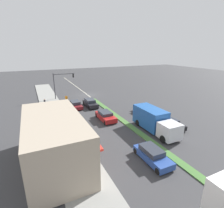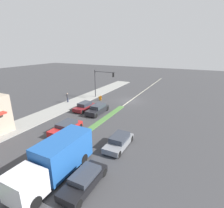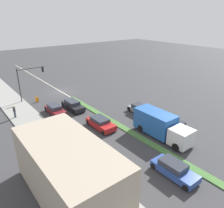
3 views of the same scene
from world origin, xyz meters
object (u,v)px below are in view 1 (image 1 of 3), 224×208
object	(u,v)px
suv_grey	(144,110)
traffic_signal_main	(61,81)
coupe_blue	(152,155)
suv_black	(170,123)
pedestrian	(45,103)
hatchback_red	(106,116)
delivery_truck	(154,120)
warning_aframe_sign	(66,98)
sedan_maroon	(76,105)
sedan_dark	(90,103)

from	to	relation	value
suv_grey	traffic_signal_main	bearing A→B (deg)	-54.38
coupe_blue	suv_black	world-z (taller)	coupe_blue
traffic_signal_main	pedestrian	size ratio (longest dim) A/B	3.22
suv_black	hatchback_red	world-z (taller)	hatchback_red
delivery_truck	hatchback_red	world-z (taller)	delivery_truck
warning_aframe_sign	coupe_blue	size ratio (longest dim) A/B	0.19
warning_aframe_sign	sedan_maroon	world-z (taller)	sedan_maroon
traffic_signal_main	suv_black	size ratio (longest dim) A/B	1.30
coupe_blue	hatchback_red	bearing A→B (deg)	-90.00
sedan_maroon	delivery_truck	bearing A→B (deg)	117.31
pedestrian	hatchback_red	distance (m)	12.58
traffic_signal_main	warning_aframe_sign	distance (m)	3.87
delivery_truck	suv_grey	xyz separation A→B (m)	(-2.80, -6.09, -0.85)
coupe_blue	hatchback_red	world-z (taller)	coupe_blue
coupe_blue	hatchback_red	xyz separation A→B (m)	(0.00, -11.58, -0.00)
warning_aframe_sign	sedan_dark	size ratio (longest dim) A/B	0.19
coupe_blue	suv_black	bearing A→B (deg)	-143.91
warning_aframe_sign	suv_black	size ratio (longest dim) A/B	0.19
sedan_maroon	suv_black	world-z (taller)	sedan_maroon
sedan_maroon	sedan_dark	world-z (taller)	sedan_dark
coupe_blue	traffic_signal_main	bearing A→B (deg)	-81.74
traffic_signal_main	suv_grey	size ratio (longest dim) A/B	1.31
suv_black	sedan_maroon	bearing A→B (deg)	-54.68
suv_grey	suv_black	world-z (taller)	suv_grey
sedan_maroon	suv_black	bearing A→B (deg)	125.32
warning_aframe_sign	coupe_blue	xyz separation A→B (m)	(-3.29, 25.46, 0.21)
delivery_truck	coupe_blue	bearing A→B (deg)	50.93
pedestrian	sedan_dark	bearing A→B (deg)	164.27
pedestrian	delivery_truck	bearing A→B (deg)	127.96
traffic_signal_main	sedan_maroon	world-z (taller)	traffic_signal_main
delivery_truck	suv_grey	bearing A→B (deg)	-114.68
pedestrian	warning_aframe_sign	distance (m)	6.31
sedan_dark	suv_black	bearing A→B (deg)	117.55
suv_grey	suv_black	distance (m)	6.26
traffic_signal_main	coupe_blue	bearing A→B (deg)	98.26
traffic_signal_main	sedan_dark	xyz separation A→B (m)	(-3.92, 7.99, -3.23)
coupe_blue	delivery_truck	bearing A→B (deg)	-129.07
delivery_truck	suv_black	xyz separation A→B (m)	(-2.80, 0.17, -0.88)
suv_grey	hatchback_red	world-z (taller)	hatchback_red
coupe_blue	sedan_dark	bearing A→B (deg)	-90.00
traffic_signal_main	sedan_maroon	bearing A→B (deg)	98.34
delivery_truck	coupe_blue	xyz separation A→B (m)	(4.40, 5.42, -0.83)
traffic_signal_main	delivery_truck	xyz separation A→B (m)	(-8.32, 21.62, -2.43)
sedan_maroon	suv_grey	bearing A→B (deg)	141.87
warning_aframe_sign	sedan_dark	world-z (taller)	sedan_dark
sedan_dark	warning_aframe_sign	bearing A→B (deg)	-62.85
suv_black	hatchback_red	xyz separation A→B (m)	(7.20, -6.33, 0.04)
pedestrian	warning_aframe_sign	world-z (taller)	pedestrian
delivery_truck	suv_grey	size ratio (longest dim) A/B	1.75
coupe_blue	hatchback_red	size ratio (longest dim) A/B	1.00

